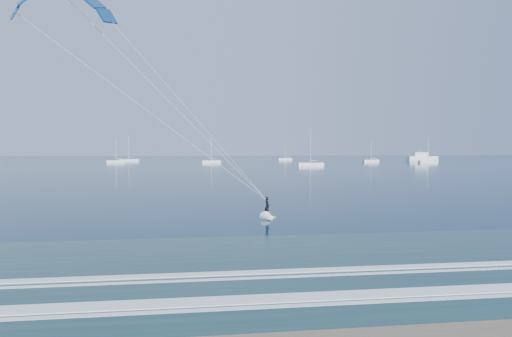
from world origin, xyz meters
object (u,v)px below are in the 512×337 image
object	(u,v)px
motor_yacht	(422,157)
sailboat_1	(116,161)
sailboat_5	(371,161)
sailboat_6	(428,162)
sailboat_3	(211,162)
sailboat_7	(310,164)
sailboat_4	(285,159)
kitesurfer_rig	(175,108)
sailboat_2	(129,160)

from	to	relation	value
motor_yacht	sailboat_1	xyz separation A→B (m)	(-161.88, -21.37, -1.15)
sailboat_5	sailboat_1	bearing A→B (deg)	177.88
motor_yacht	sailboat_6	xyz separation A→B (m)	(-20.20, -43.95, -1.15)
sailboat_3	sailboat_7	bearing A→B (deg)	-49.81
sailboat_4	kitesurfer_rig	bearing A→B (deg)	-103.68
sailboat_3	sailboat_7	world-z (taller)	sailboat_7
sailboat_4	sailboat_5	size ratio (longest dim) A/B	1.03
kitesurfer_rig	sailboat_3	distance (m)	172.37
sailboat_3	sailboat_6	bearing A→B (deg)	-7.65
sailboat_7	sailboat_2	bearing A→B (deg)	135.07
sailboat_1	sailboat_6	size ratio (longest dim) A/B	0.96
kitesurfer_rig	sailboat_5	world-z (taller)	kitesurfer_rig
motor_yacht	sailboat_5	distance (m)	47.80
sailboat_3	sailboat_4	size ratio (longest dim) A/B	1.06
kitesurfer_rig	sailboat_4	xyz separation A→B (m)	(54.48, 223.90, -8.71)
sailboat_2	sailboat_4	bearing A→B (deg)	11.44
sailboat_1	sailboat_3	size ratio (longest dim) A/B	0.99
sailboat_2	sailboat_7	bearing A→B (deg)	-44.93
sailboat_5	motor_yacht	bearing A→B (deg)	32.79
motor_yacht	sailboat_7	size ratio (longest dim) A/B	1.22
kitesurfer_rig	sailboat_1	world-z (taller)	kitesurfer_rig
sailboat_2	sailboat_7	xyz separation A→B (m)	(76.69, -76.52, 0.01)
kitesurfer_rig	motor_yacht	bearing A→B (deg)	57.73
sailboat_3	sailboat_5	size ratio (longest dim) A/B	1.09
motor_yacht	sailboat_3	world-z (taller)	sailboat_3
kitesurfer_rig	sailboat_2	distance (m)	209.06
motor_yacht	sailboat_1	bearing A→B (deg)	-172.48
sailboat_1	sailboat_2	distance (m)	25.31
sailboat_4	sailboat_7	bearing A→B (deg)	-95.69
sailboat_5	sailboat_3	bearing A→B (deg)	-176.42
sailboat_6	sailboat_7	size ratio (longest dim) A/B	0.85
kitesurfer_rig	motor_yacht	size ratio (longest dim) A/B	1.27
sailboat_2	sailboat_5	bearing A→B (deg)	-13.98
sailboat_2	sailboat_7	world-z (taller)	sailboat_7
sailboat_1	kitesurfer_rig	bearing A→B (deg)	-79.41
kitesurfer_rig	sailboat_3	size ratio (longest dim) A/B	1.88
sailboat_2	sailboat_6	world-z (taller)	sailboat_2
kitesurfer_rig	sailboat_6	distance (m)	192.03
sailboat_2	kitesurfer_rig	bearing A→B (deg)	-81.31
kitesurfer_rig	sailboat_1	xyz separation A→B (m)	(-33.90, 181.28, -8.71)
sailboat_1	sailboat_5	bearing A→B (deg)	-2.12
sailboat_1	sailboat_2	world-z (taller)	sailboat_2
sailboat_7	kitesurfer_rig	bearing A→B (deg)	-109.14
motor_yacht	sailboat_1	world-z (taller)	sailboat_1
sailboat_6	sailboat_7	distance (m)	68.94
motor_yacht	sailboat_7	xyz separation A→B (m)	(-82.86, -72.69, -1.13)
sailboat_6	sailboat_7	xyz separation A→B (m)	(-62.66, -28.73, 0.02)
sailboat_5	sailboat_6	distance (m)	26.93
sailboat_6	kitesurfer_rig	bearing A→B (deg)	-124.18
motor_yacht	sailboat_7	distance (m)	110.23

